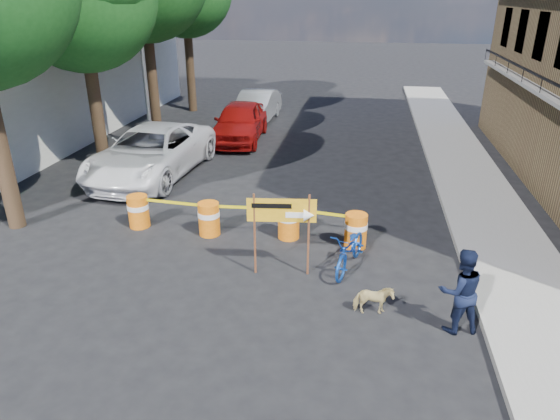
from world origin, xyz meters
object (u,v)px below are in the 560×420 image
(barrel_mid_left, at_px, (209,218))
(barrel_far_left, at_px, (138,211))
(dog, at_px, (373,300))
(sedan_red, at_px, (240,122))
(detour_sign, at_px, (291,217))
(suv_white, at_px, (151,152))
(barrel_far_right, at_px, (356,230))
(bicycle, at_px, (352,232))
(pedestrian, at_px, (460,291))
(barrel_mid_right, at_px, (289,221))
(sedan_silver, at_px, (256,107))

(barrel_mid_left, bearing_deg, barrel_far_left, 175.73)
(dog, distance_m, sedan_red, 13.41)
(barrel_mid_left, xyz_separation_m, sedan_red, (-1.42, 9.17, 0.36))
(barrel_mid_left, xyz_separation_m, detour_sign, (2.44, -1.67, 0.98))
(suv_white, bearing_deg, barrel_far_left, -68.17)
(barrel_far_right, bearing_deg, bicycle, -94.36)
(barrel_far_right, bearing_deg, detour_sign, -131.72)
(detour_sign, bearing_deg, pedestrian, -30.74)
(barrel_mid_right, distance_m, bicycle, 2.21)
(barrel_mid_left, relative_size, detour_sign, 0.46)
(barrel_mid_left, relative_size, bicycle, 0.47)
(barrel_far_right, relative_size, sedan_red, 0.19)
(pedestrian, bearing_deg, sedan_silver, -78.95)
(dog, height_order, sedan_silver, sedan_silver)
(barrel_far_left, bearing_deg, barrel_mid_left, -4.27)
(barrel_far_right, bearing_deg, barrel_mid_right, 172.16)
(bicycle, bearing_deg, suv_white, 157.84)
(barrel_far_left, relative_size, barrel_mid_right, 1.00)
(dog, bearing_deg, sedan_red, 17.04)
(sedan_silver, bearing_deg, pedestrian, -62.87)
(bicycle, relative_size, sedan_silver, 0.41)
(barrel_mid_left, relative_size, sedan_red, 0.19)
(barrel_mid_left, bearing_deg, sedan_silver, 96.42)
(pedestrian, distance_m, bicycle, 2.88)
(bicycle, distance_m, sedan_silver, 14.76)
(detour_sign, bearing_deg, barrel_mid_right, 93.29)
(bicycle, bearing_deg, barrel_far_left, -178.14)
(dog, relative_size, sedan_silver, 0.17)
(pedestrian, distance_m, sedan_silver, 17.40)
(barrel_mid_left, xyz_separation_m, suv_white, (-3.37, 4.20, 0.38))
(barrel_far_left, height_order, sedan_silver, sedan_silver)
(suv_white, height_order, sedan_red, suv_white)
(barrel_far_right, bearing_deg, sedan_red, 119.71)
(barrel_far_left, height_order, barrel_mid_right, same)
(detour_sign, relative_size, bicycle, 1.03)
(barrel_far_right, xyz_separation_m, pedestrian, (2.00, -3.11, 0.39))
(dog, bearing_deg, barrel_far_left, 55.79)
(barrel_mid_left, relative_size, sedan_silver, 0.19)
(bicycle, relative_size, suv_white, 0.31)
(barrel_far_right, distance_m, pedestrian, 3.72)
(detour_sign, xyz_separation_m, bicycle, (1.33, 0.46, -0.49))
(dog, bearing_deg, pedestrian, -107.01)
(barrel_far_left, xyz_separation_m, detour_sign, (4.50, -1.82, 0.98))
(pedestrian, height_order, suv_white, pedestrian)
(barrel_far_left, xyz_separation_m, barrel_mid_right, (4.17, 0.01, 0.00))
(bicycle, bearing_deg, detour_sign, -145.92)
(barrel_mid_right, xyz_separation_m, detour_sign, (0.33, -1.83, 0.98))
(barrel_mid_left, relative_size, barrel_far_right, 1.00)
(pedestrian, relative_size, dog, 2.24)
(suv_white, xyz_separation_m, sedan_red, (1.95, 4.97, -0.02))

